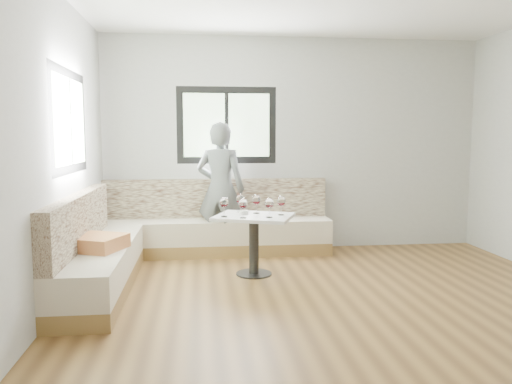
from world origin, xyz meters
TOP-DOWN VIEW (x-y plane):
  - room at (-0.08, 0.08)m, footprint 5.01×5.01m
  - banquette at (-1.59, 1.62)m, footprint 2.91×2.80m
  - table at (-0.68, 1.22)m, footprint 0.97×0.87m
  - person at (-1.00, 2.16)m, footprint 0.71×0.58m
  - olive_ramekin at (-0.78, 1.31)m, footprint 0.10×0.10m
  - wine_glass_a at (-1.00, 1.15)m, footprint 0.09×0.09m
  - wine_glass_b at (-0.81, 1.04)m, footprint 0.09×0.09m
  - wine_glass_c at (-0.54, 1.05)m, footprint 0.09×0.09m
  - wine_glass_d at (-0.64, 1.34)m, footprint 0.09×0.09m
  - wine_glass_e at (-0.39, 1.20)m, footprint 0.09×0.09m
  - wine_glass_f at (-0.81, 1.43)m, footprint 0.09×0.09m

SIDE VIEW (x-z plane):
  - banquette at x=-1.59m, z-range -0.14..0.81m
  - table at x=-0.68m, z-range 0.16..0.82m
  - olive_ramekin at x=-0.78m, z-range 0.66..0.70m
  - wine_glass_a at x=-1.00m, z-range 0.70..0.91m
  - wine_glass_b at x=-0.81m, z-range 0.70..0.91m
  - wine_glass_c at x=-0.54m, z-range 0.70..0.91m
  - wine_glass_d at x=-0.64m, z-range 0.70..0.91m
  - wine_glass_e at x=-0.39m, z-range 0.70..0.91m
  - wine_glass_f at x=-0.81m, z-range 0.70..0.91m
  - person at x=-1.00m, z-range 0.00..1.69m
  - room at x=-0.08m, z-range 0.01..2.82m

